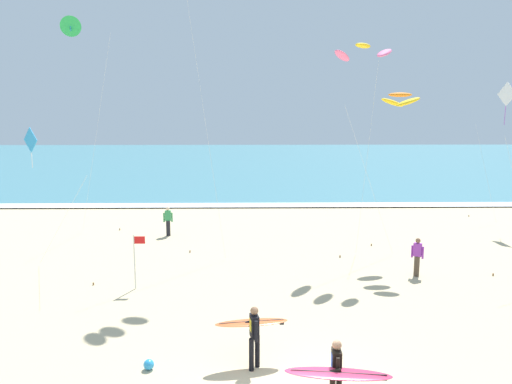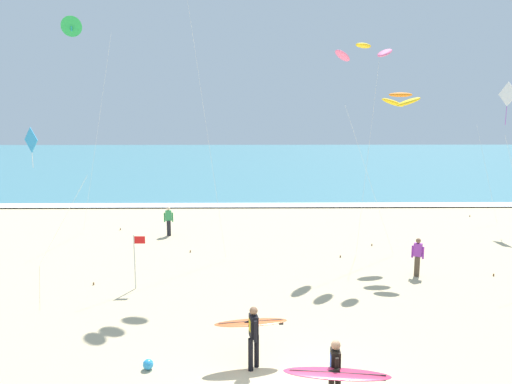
{
  "view_description": "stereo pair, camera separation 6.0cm",
  "coord_description": "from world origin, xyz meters",
  "px_view_note": "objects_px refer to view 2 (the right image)",
  "views": [
    {
      "loc": [
        -0.87,
        -10.61,
        6.7
      ],
      "look_at": [
        -0.59,
        7.18,
        3.72
      ],
      "focal_mm": 34.69,
      "sensor_mm": 36.0,
      "label": 1
    },
    {
      "loc": [
        -0.81,
        -10.61,
        6.7
      ],
      "look_at": [
        -0.59,
        7.18,
        3.72
      ],
      "focal_mm": 34.69,
      "sensor_mm": 36.0,
      "label": 2
    }
  ],
  "objects_px": {
    "surfer_trailing": "(336,373)",
    "kite_diamond_ivory_near": "(507,98)",
    "surfer_lead": "(252,329)",
    "kite_arc_golden_high": "(363,52)",
    "bystander_green_top": "(169,221)",
    "lifeguard_flag": "(136,256)",
    "bystander_purple_top": "(417,257)",
    "beach_ball": "(148,364)",
    "kite_arc_amber_far": "(400,100)",
    "kite_diamond_cobalt_close": "(33,146)",
    "kite_delta_emerald_distant": "(72,28)"
  },
  "relations": [
    {
      "from": "surfer_trailing",
      "to": "kite_diamond_ivory_near",
      "type": "xyz_separation_m",
      "value": [
        12.69,
        18.35,
        6.3
      ]
    },
    {
      "from": "surfer_lead",
      "to": "kite_arc_golden_high",
      "type": "relative_size",
      "value": 0.21
    },
    {
      "from": "kite_diamond_ivory_near",
      "to": "bystander_green_top",
      "type": "relative_size",
      "value": 5.18
    },
    {
      "from": "lifeguard_flag",
      "to": "bystander_purple_top",
      "type": "bearing_deg",
      "value": 6.56
    },
    {
      "from": "bystander_purple_top",
      "to": "beach_ball",
      "type": "relative_size",
      "value": 5.68
    },
    {
      "from": "bystander_green_top",
      "to": "lifeguard_flag",
      "type": "xyz_separation_m",
      "value": [
        0.08,
        -7.95,
        0.45
      ]
    },
    {
      "from": "kite_arc_amber_far",
      "to": "bystander_purple_top",
      "type": "relative_size",
      "value": 4.68
    },
    {
      "from": "surfer_lead",
      "to": "beach_ball",
      "type": "height_order",
      "value": "surfer_lead"
    },
    {
      "from": "surfer_trailing",
      "to": "kite_arc_amber_far",
      "type": "xyz_separation_m",
      "value": [
        4.77,
        12.12,
        6.06
      ]
    },
    {
      "from": "kite_diamond_ivory_near",
      "to": "lifeguard_flag",
      "type": "bearing_deg",
      "value": -151.15
    },
    {
      "from": "kite_diamond_cobalt_close",
      "to": "bystander_green_top",
      "type": "xyz_separation_m",
      "value": [
        4.65,
        5.17,
        -4.4
      ]
    },
    {
      "from": "kite_diamond_ivory_near",
      "to": "kite_delta_emerald_distant",
      "type": "height_order",
      "value": "kite_delta_emerald_distant"
    },
    {
      "from": "surfer_lead",
      "to": "lifeguard_flag",
      "type": "bearing_deg",
      "value": 127.03
    },
    {
      "from": "surfer_trailing",
      "to": "lifeguard_flag",
      "type": "distance_m",
      "value": 10.07
    },
    {
      "from": "kite_arc_golden_high",
      "to": "kite_diamond_cobalt_close",
      "type": "distance_m",
      "value": 14.58
    },
    {
      "from": "surfer_lead",
      "to": "beach_ball",
      "type": "bearing_deg",
      "value": -176.61
    },
    {
      "from": "kite_arc_amber_far",
      "to": "kite_arc_golden_high",
      "type": "relative_size",
      "value": 0.78
    },
    {
      "from": "surfer_lead",
      "to": "kite_arc_golden_high",
      "type": "xyz_separation_m",
      "value": [
        4.89,
        9.99,
        8.13
      ]
    },
    {
      "from": "kite_arc_golden_high",
      "to": "lifeguard_flag",
      "type": "height_order",
      "value": "kite_arc_golden_high"
    },
    {
      "from": "kite_diamond_cobalt_close",
      "to": "bystander_green_top",
      "type": "distance_m",
      "value": 8.23
    },
    {
      "from": "lifeguard_flag",
      "to": "beach_ball",
      "type": "bearing_deg",
      "value": -74.74
    },
    {
      "from": "bystander_purple_top",
      "to": "kite_arc_amber_far",
      "type": "bearing_deg",
      "value": 92.72
    },
    {
      "from": "kite_diamond_cobalt_close",
      "to": "lifeguard_flag",
      "type": "xyz_separation_m",
      "value": [
        4.73,
        -2.78,
        -3.95
      ]
    },
    {
      "from": "kite_arc_amber_far",
      "to": "kite_arc_golden_high",
      "type": "height_order",
      "value": "kite_arc_golden_high"
    },
    {
      "from": "lifeguard_flag",
      "to": "kite_arc_golden_high",
      "type": "bearing_deg",
      "value": 24.7
    },
    {
      "from": "bystander_green_top",
      "to": "beach_ball",
      "type": "bearing_deg",
      "value": -83.04
    },
    {
      "from": "kite_diamond_ivory_near",
      "to": "kite_delta_emerald_distant",
      "type": "bearing_deg",
      "value": -176.15
    },
    {
      "from": "surfer_trailing",
      "to": "kite_diamond_ivory_near",
      "type": "relative_size",
      "value": 0.28
    },
    {
      "from": "surfer_lead",
      "to": "bystander_purple_top",
      "type": "relative_size",
      "value": 1.27
    },
    {
      "from": "surfer_trailing",
      "to": "lifeguard_flag",
      "type": "bearing_deg",
      "value": 127.63
    },
    {
      "from": "kite_arc_golden_high",
      "to": "lifeguard_flag",
      "type": "xyz_separation_m",
      "value": [
        -9.22,
        -4.24,
        -7.9
      ]
    },
    {
      "from": "surfer_trailing",
      "to": "kite_arc_golden_high",
      "type": "xyz_separation_m",
      "value": [
        3.08,
        12.22,
        8.12
      ]
    },
    {
      "from": "kite_diamond_cobalt_close",
      "to": "kite_diamond_ivory_near",
      "type": "bearing_deg",
      "value": 17.87
    },
    {
      "from": "beach_ball",
      "to": "surfer_lead",
      "type": "bearing_deg",
      "value": 3.39
    },
    {
      "from": "surfer_lead",
      "to": "kite_diamond_cobalt_close",
      "type": "bearing_deg",
      "value": 136.76
    },
    {
      "from": "kite_arc_golden_high",
      "to": "kite_delta_emerald_distant",
      "type": "distance_m",
      "value": 14.94
    },
    {
      "from": "kite_delta_emerald_distant",
      "to": "beach_ball",
      "type": "xyz_separation_m",
      "value": [
        6.53,
        -14.7,
        -10.73
      ]
    },
    {
      "from": "surfer_lead",
      "to": "surfer_trailing",
      "type": "bearing_deg",
      "value": -50.86
    },
    {
      "from": "kite_arc_golden_high",
      "to": "lifeguard_flag",
      "type": "bearing_deg",
      "value": -155.3
    },
    {
      "from": "kite_diamond_cobalt_close",
      "to": "beach_ball",
      "type": "bearing_deg",
      "value": -53.86
    },
    {
      "from": "kite_diamond_cobalt_close",
      "to": "bystander_purple_top",
      "type": "relative_size",
      "value": 3.76
    },
    {
      "from": "kite_delta_emerald_distant",
      "to": "kite_diamond_ivory_near",
      "type": "bearing_deg",
      "value": 3.85
    },
    {
      "from": "kite_diamond_cobalt_close",
      "to": "kite_delta_emerald_distant",
      "type": "bearing_deg",
      "value": 91.71
    },
    {
      "from": "kite_arc_amber_far",
      "to": "bystander_purple_top",
      "type": "xyz_separation_m",
      "value": [
        0.14,
        -2.88,
        -6.29
      ]
    },
    {
      "from": "kite_arc_amber_far",
      "to": "kite_diamond_cobalt_close",
      "type": "distance_m",
      "value": 15.82
    },
    {
      "from": "surfer_lead",
      "to": "bystander_green_top",
      "type": "xyz_separation_m",
      "value": [
        -4.42,
        13.7,
        -0.23
      ]
    },
    {
      "from": "kite_arc_golden_high",
      "to": "bystander_green_top",
      "type": "xyz_separation_m",
      "value": [
        -9.3,
        3.7,
        -8.36
      ]
    },
    {
      "from": "surfer_lead",
      "to": "kite_arc_amber_far",
      "type": "relative_size",
      "value": 0.27
    },
    {
      "from": "bystander_purple_top",
      "to": "lifeguard_flag",
      "type": "distance_m",
      "value": 11.13
    },
    {
      "from": "bystander_purple_top",
      "to": "bystander_green_top",
      "type": "bearing_deg",
      "value": 149.05
    }
  ]
}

